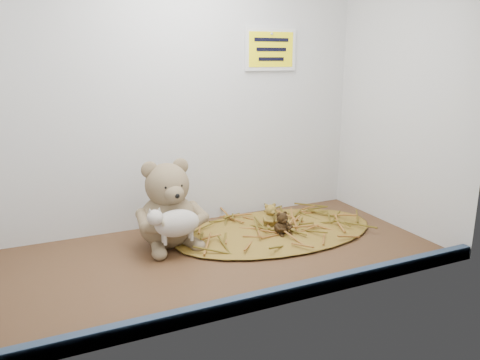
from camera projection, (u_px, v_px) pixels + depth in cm
name	position (u px, v px, depth cm)	size (l,w,h in cm)	color
alcove_shell	(207.00, 87.00, 124.42)	(120.40, 60.20, 90.40)	#462B18
front_rail	(272.00, 297.00, 102.22)	(119.28, 2.20, 3.60)	#324461
straw_bed	(276.00, 231.00, 144.43)	(64.87, 37.67, 1.26)	brown
main_teddy	(167.00, 203.00, 132.28)	(20.22, 21.34, 25.07)	#847351
toy_lamb	(177.00, 223.00, 125.15)	(16.09, 9.82, 10.40)	beige
mini_teddy_tan	(270.00, 214.00, 146.78)	(5.89, 6.21, 7.30)	olive
mini_teddy_brown	(282.00, 222.00, 139.94)	(5.64, 5.96, 7.00)	black
wall_sign	(271.00, 49.00, 151.89)	(16.00, 1.20, 11.00)	#FEE90C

